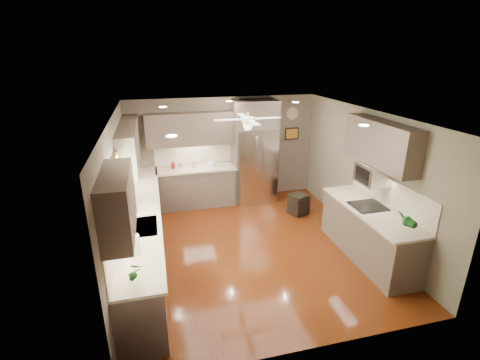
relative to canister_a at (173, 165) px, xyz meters
name	(u,v)px	position (x,y,z in m)	size (l,w,h in m)	color
floor	(251,247)	(1.24, -2.26, -1.02)	(5.00, 5.00, 0.00)	#451E09
ceiling	(253,115)	(1.24, -2.26, 1.48)	(5.00, 5.00, 0.00)	white
wall_back	(223,149)	(1.24, 0.24, 0.23)	(4.50, 4.50, 0.00)	#6A5F51
wall_front	(314,264)	(1.24, -4.76, 0.23)	(4.50, 4.50, 0.00)	#6A5F51
wall_left	(119,198)	(-1.01, -2.26, 0.23)	(5.00, 5.00, 0.00)	#6A5F51
wall_right	(364,175)	(3.49, -2.26, 0.23)	(5.00, 5.00, 0.00)	#6A5F51
canister_a	(173,165)	(0.00, 0.00, 0.00)	(0.09, 0.09, 0.15)	maroon
canister_b	(180,166)	(0.16, -0.05, -0.01)	(0.08, 0.08, 0.13)	silver
canister_c	(194,164)	(0.48, -0.04, 0.01)	(0.11, 0.11, 0.18)	tan
soap_bottle	(132,205)	(-0.83, -2.15, 0.03)	(0.10, 0.10, 0.21)	white
potted_plant_left	(135,271)	(-0.72, -4.18, 0.07)	(0.16, 0.11, 0.30)	#1A5B1E
potted_plant_right	(406,220)	(3.16, -3.88, 0.10)	(0.20, 0.16, 0.37)	#1A5B1E
bowl	(211,165)	(0.88, -0.06, -0.05)	(0.21, 0.21, 0.05)	tan
left_run	(142,233)	(-0.71, -2.11, -0.54)	(0.65, 4.70, 1.45)	brown
back_run	(197,186)	(0.52, -0.06, -0.54)	(1.85, 0.65, 1.45)	brown
uppers	(203,144)	(0.50, -1.55, 0.85)	(4.50, 4.70, 0.95)	brown
window	(116,192)	(-0.98, -2.76, 0.53)	(0.05, 1.12, 0.92)	#BFF2B2
sink	(141,228)	(-0.69, -2.76, -0.11)	(0.50, 0.70, 0.32)	silver
refrigerator	(255,154)	(1.94, -0.10, 0.17)	(1.06, 0.75, 2.45)	silver
right_run	(369,232)	(3.17, -3.06, -0.54)	(0.70, 2.20, 1.45)	brown
microwave	(373,174)	(3.27, -2.81, 0.46)	(0.43, 0.55, 0.34)	silver
ceiling_fan	(248,122)	(1.24, -1.96, 1.31)	(1.18, 1.18, 0.32)	white
recessed_lights	(244,112)	(1.20, -1.86, 1.47)	(2.84, 3.14, 0.01)	white
wall_clock	(293,114)	(2.99, 0.22, 1.03)	(0.30, 0.03, 0.30)	white
framed_print	(292,134)	(2.99, 0.22, 0.53)	(0.36, 0.03, 0.30)	black
stool	(298,204)	(2.67, -1.14, -0.78)	(0.47, 0.47, 0.45)	black
paper_towel	(135,246)	(-0.73, -3.57, 0.06)	(0.13, 0.13, 0.32)	white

